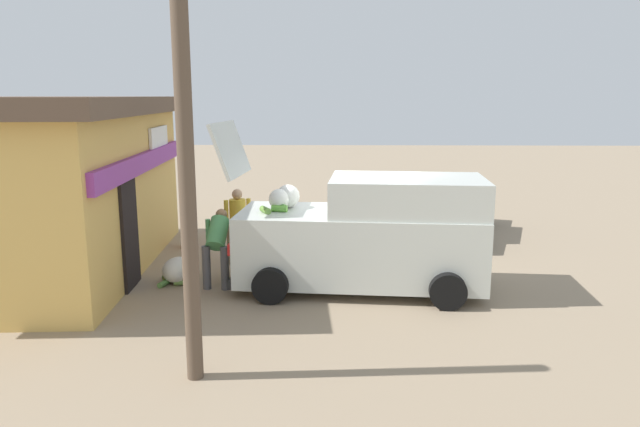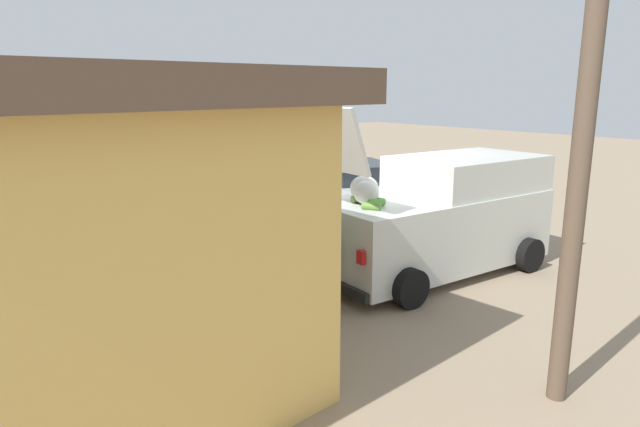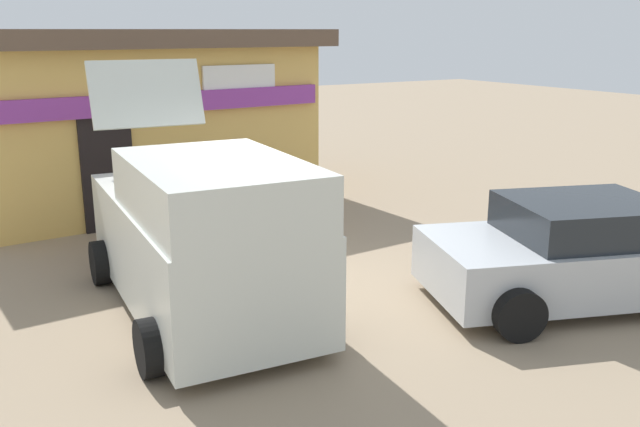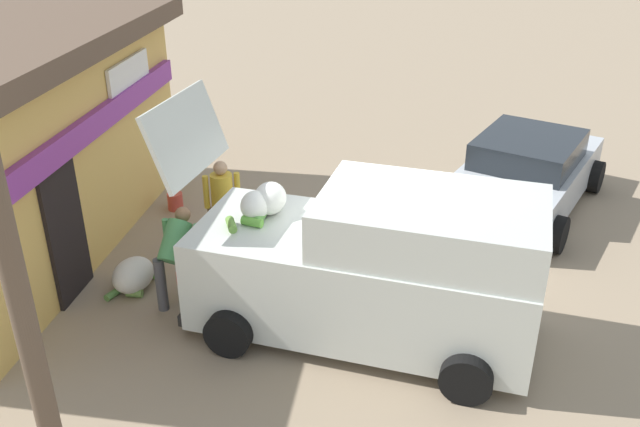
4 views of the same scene
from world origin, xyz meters
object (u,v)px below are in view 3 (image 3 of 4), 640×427
at_px(storefront_bar, 133,115).
at_px(vendor_standing, 235,188).
at_px(parked_sedan, 581,253).
at_px(unloaded_banana_pile, 141,225).
at_px(customer_bending, 139,201).
at_px(paint_bucket, 266,204).
at_px(delivery_van, 201,235).

relative_size(storefront_bar, vendor_standing, 4.71).
relative_size(parked_sedan, unloaded_banana_pile, 4.75).
relative_size(vendor_standing, customer_bending, 1.12).
bearing_deg(vendor_standing, storefront_bar, 98.98).
distance_m(parked_sedan, unloaded_banana_pile, 6.94).
distance_m(storefront_bar, vendor_standing, 3.76).
height_order(storefront_bar, paint_bucket, storefront_bar).
distance_m(storefront_bar, parked_sedan, 9.00).
relative_size(vendor_standing, paint_bucket, 5.00).
height_order(vendor_standing, unloaded_banana_pile, vendor_standing).
xyz_separation_m(storefront_bar, vendor_standing, (0.57, -3.62, -0.85)).
bearing_deg(unloaded_banana_pile, delivery_van, -94.40).
distance_m(delivery_van, customer_bending, 2.73).
distance_m(delivery_van, unloaded_banana_pile, 3.64).
bearing_deg(unloaded_banana_pile, storefront_bar, 74.48).
relative_size(delivery_van, paint_bucket, 15.38).
bearing_deg(unloaded_banana_pile, vendor_standing, -35.67).
xyz_separation_m(storefront_bar, unloaded_banana_pile, (-0.74, -2.68, -1.53)).
relative_size(storefront_bar, customer_bending, 5.28).
bearing_deg(parked_sedan, vendor_standing, 120.47).
xyz_separation_m(storefront_bar, paint_bucket, (1.82, -2.23, -1.59)).
bearing_deg(parked_sedan, storefront_bar, 111.82).
bearing_deg(paint_bucket, storefront_bar, 129.19).
bearing_deg(delivery_van, parked_sedan, -25.51).
distance_m(vendor_standing, unloaded_banana_pile, 1.76).
bearing_deg(storefront_bar, delivery_van, -99.27).
bearing_deg(storefront_bar, parked_sedan, -68.18).
xyz_separation_m(customer_bending, unloaded_banana_pile, (0.24, 0.82, -0.62)).
relative_size(parked_sedan, paint_bucket, 13.84).
distance_m(storefront_bar, delivery_van, 6.35).
relative_size(storefront_bar, parked_sedan, 1.70).
bearing_deg(paint_bucket, vendor_standing, -131.72).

